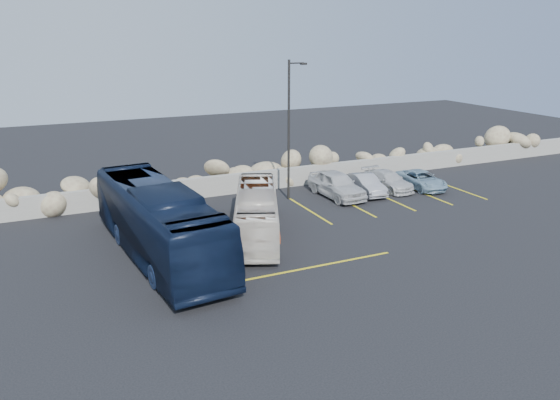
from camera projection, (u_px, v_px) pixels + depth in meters
name	position (u px, v px, depth m)	size (l,w,h in m)	color
ground	(332.00, 266.00, 22.98)	(90.00, 90.00, 0.00)	black
seawall	(234.00, 184.00, 33.23)	(60.00, 0.40, 1.20)	gray
riprap_pile	(227.00, 168.00, 34.07)	(54.00, 2.80, 2.60)	#978063
parking_lines	(355.00, 213.00, 29.67)	(18.16, 9.36, 0.01)	yellow
lamppost	(290.00, 127.00, 30.99)	(1.14, 0.18, 8.00)	#282624
vintage_bus	(257.00, 213.00, 26.13)	(1.92, 8.21, 2.29)	silver
tour_coach	(158.00, 221.00, 23.55)	(2.69, 11.49, 3.20)	black
car_a	(337.00, 184.00, 32.44)	(1.82, 4.52, 1.54)	silver
car_b	(365.00, 184.00, 33.13)	(1.25, 3.59, 1.18)	#A0A0A4
car_c	(388.00, 181.00, 34.06)	(1.58, 3.89, 1.13)	silver
car_d	(421.00, 180.00, 34.36)	(1.79, 3.87, 1.08)	#7E9EB3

